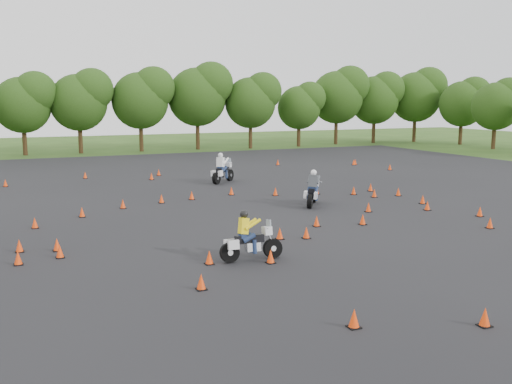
{
  "coord_description": "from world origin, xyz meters",
  "views": [
    {
      "loc": [
        -10.59,
        -20.01,
        5.47
      ],
      "look_at": [
        0.0,
        4.0,
        1.2
      ],
      "focal_mm": 40.0,
      "sensor_mm": 36.0,
      "label": 1
    }
  ],
  "objects": [
    {
      "name": "rider_white",
      "position": [
        2.59,
        15.25,
        1.0
      ],
      "size": [
        2.48,
        2.28,
        1.99
      ],
      "primitive_type": null,
      "rotation": [
        0.0,
        0.0,
        0.71
      ],
      "color": "white",
      "rests_on": "ground"
    },
    {
      "name": "treeline",
      "position": [
        2.88,
        35.08,
        4.45
      ],
      "size": [
        86.52,
        32.15,
        10.05
      ],
      "color": "#234112",
      "rests_on": "ground"
    },
    {
      "name": "rider_grey",
      "position": [
        3.88,
        5.58,
        0.96
      ],
      "size": [
        2.08,
        2.43,
        1.9
      ],
      "primitive_type": null,
      "rotation": [
        0.0,
        0.0,
        0.93
      ],
      "color": "#42464A",
      "rests_on": "ground"
    },
    {
      "name": "traffic_cones",
      "position": [
        0.09,
        5.7,
        0.23
      ],
      "size": [
        36.68,
        33.41,
        0.45
      ],
      "color": "#FF400A",
      "rests_on": "asphalt_pad"
    },
    {
      "name": "rider_yellow",
      "position": [
        -3.09,
        -2.65,
        0.87
      ],
      "size": [
        2.28,
        0.81,
        1.73
      ],
      "primitive_type": null,
      "rotation": [
        0.0,
        0.0,
        -0.05
      ],
      "color": "yellow",
      "rests_on": "ground"
    },
    {
      "name": "ground",
      "position": [
        0.0,
        0.0,
        0.0
      ],
      "size": [
        140.0,
        140.0,
        0.0
      ],
      "primitive_type": "plane",
      "color": "#2D5119",
      "rests_on": "ground"
    },
    {
      "name": "asphalt_pad",
      "position": [
        0.0,
        6.0,
        0.01
      ],
      "size": [
        62.0,
        62.0,
        0.0
      ],
      "primitive_type": "plane",
      "color": "black",
      "rests_on": "ground"
    }
  ]
}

